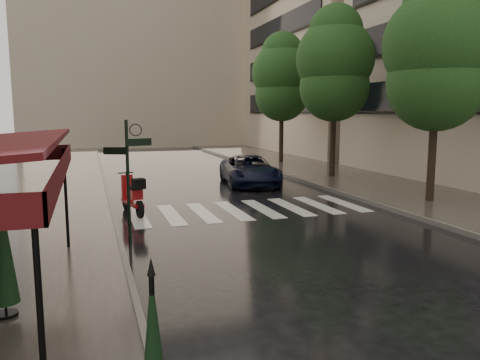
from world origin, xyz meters
TOP-DOWN VIEW (x-y plane):
  - ground at (0.00, 0.00)m, footprint 120.00×120.00m
  - sidewalk_near at (-4.50, 12.00)m, footprint 6.00×60.00m
  - sidewalk_far at (10.25, 12.00)m, footprint 5.50×60.00m
  - curb_near at (-1.45, 12.00)m, footprint 0.12×60.00m
  - curb_far at (7.45, 12.00)m, footprint 0.12×60.00m
  - crosswalk at (2.98, 6.00)m, footprint 7.85×3.20m
  - signpost at (-1.19, 3.00)m, footprint 1.17×0.29m
  - haussmann_far at (16.50, 26.00)m, footprint 8.00×16.00m
  - backdrop_building at (3.00, 38.00)m, footprint 22.00×6.00m
  - tree_near at (9.60, 5.00)m, footprint 3.80×3.80m
  - tree_mid at (9.50, 12.00)m, footprint 3.80×3.80m
  - tree_far at (9.70, 19.00)m, footprint 3.80×3.80m
  - scooter at (-0.79, 6.50)m, footprint 0.76×1.95m
  - parked_car at (4.85, 11.24)m, footprint 2.80×5.02m
  - parasol_back at (-3.44, -1.00)m, footprint 0.43×0.43m

SIDE VIEW (x-z plane):
  - ground at x=0.00m, z-range 0.00..0.00m
  - crosswalk at x=2.98m, z-range 0.00..0.01m
  - sidewalk_near at x=-4.50m, z-range 0.00..0.12m
  - sidewalk_far at x=10.25m, z-range 0.00..0.12m
  - curb_near at x=-1.45m, z-range -0.01..0.15m
  - curb_far at x=7.45m, z-range -0.01..0.15m
  - scooter at x=-0.79m, z-range -0.05..1.25m
  - parked_car at x=4.85m, z-range 0.00..1.33m
  - parasol_back at x=-3.44m, z-range 0.21..2.54m
  - signpost at x=-1.19m, z-range 0.28..3.38m
  - tree_near at x=9.60m, z-range 1.33..9.31m
  - tree_far at x=9.70m, z-range 1.37..9.54m
  - tree_mid at x=9.50m, z-range 1.42..9.76m
  - haussmann_far at x=16.50m, z-range 0.00..18.50m
  - backdrop_building at x=3.00m, z-range 0.00..20.00m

